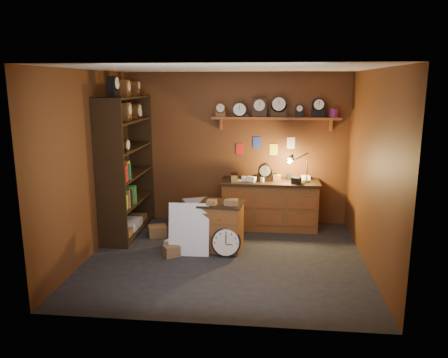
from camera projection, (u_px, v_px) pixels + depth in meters
floor at (225, 258)px, 6.40m from camera, size 4.00×4.00×0.00m
room_shell at (229, 140)px, 6.13m from camera, size 4.02×3.62×2.71m
shelving_unit at (125, 160)px, 7.26m from camera, size 0.47×1.60×2.58m
workbench at (270, 201)px, 7.67m from camera, size 1.70×0.66×1.36m
low_cabinet at (221, 224)px, 6.67m from camera, size 0.70×0.61×0.83m
big_round_clock at (226, 242)px, 6.43m from camera, size 0.44×0.15×0.44m
white_panel at (189, 254)px, 6.54m from camera, size 0.61×0.18×0.79m
mini_fridge at (198, 214)px, 7.77m from camera, size 0.60×0.63×0.47m
floor_box_a at (157, 231)px, 7.31m from camera, size 0.36×0.33×0.18m
floor_box_b at (173, 243)px, 6.84m from camera, size 0.27×0.28×0.11m
floor_box_c at (172, 251)px, 6.45m from camera, size 0.28×0.27×0.16m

